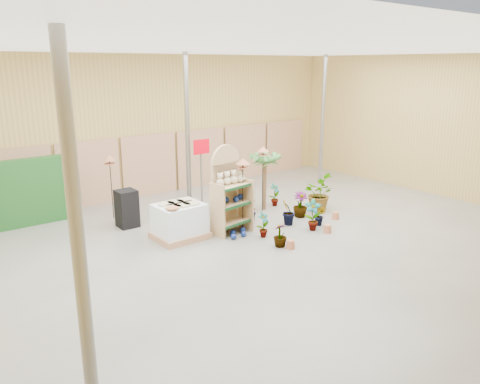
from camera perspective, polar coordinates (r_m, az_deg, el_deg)
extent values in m
cube|color=#63625C|center=(11.08, 3.56, -7.12)|extent=(15.00, 12.00, 0.10)
cube|color=white|center=(10.25, 4.00, 17.38)|extent=(15.00, 12.00, 0.10)
cube|color=#A78948|center=(15.43, -11.42, 7.85)|extent=(15.00, 0.10, 4.50)
cube|color=#A78948|center=(16.39, 24.14, 7.24)|extent=(0.10, 12.00, 4.50)
cylinder|color=gray|center=(4.77, -18.83, -9.38)|extent=(0.14, 0.14, 4.50)
cylinder|color=gray|center=(16.72, 10.04, 8.48)|extent=(0.14, 0.14, 4.50)
cylinder|color=gray|center=(13.21, -6.40, 6.84)|extent=(0.14, 0.14, 4.50)
cube|color=#A17455|center=(14.23, -25.42, 0.91)|extent=(1.90, 0.06, 2.00)
cube|color=#A17455|center=(14.75, -17.88, 2.14)|extent=(1.90, 0.06, 2.00)
cube|color=#A17455|center=(15.52, -10.96, 3.23)|extent=(1.90, 0.06, 2.00)
cube|color=#A17455|center=(16.49, -4.76, 4.16)|extent=(1.90, 0.06, 2.00)
cube|color=#A17455|center=(17.64, 0.70, 4.95)|extent=(1.90, 0.06, 2.00)
cube|color=#A17455|center=(18.93, 5.46, 5.59)|extent=(1.90, 0.06, 2.00)
cube|color=tan|center=(11.95, -1.76, -0.64)|extent=(0.95, 0.22, 1.78)
cylinder|color=tan|center=(11.73, -1.80, 3.55)|extent=(0.95, 0.22, 0.94)
cube|color=tan|center=(11.91, -0.96, -3.60)|extent=(0.97, 0.65, 0.04)
cube|color=#0F3819|center=(11.71, -0.19, -3.93)|extent=(0.90, 0.16, 0.06)
cube|color=tan|center=(11.77, -0.97, -1.42)|extent=(0.97, 0.65, 0.04)
cube|color=#0F3819|center=(11.57, -0.19, -1.72)|extent=(0.90, 0.16, 0.06)
cube|color=tan|center=(11.64, -0.99, 0.81)|extent=(0.97, 0.65, 0.04)
cube|color=#0F3819|center=(11.44, -0.20, 0.55)|extent=(0.90, 0.16, 0.06)
cube|color=tan|center=(11.54, -2.77, -2.31)|extent=(0.12, 0.53, 1.36)
cube|color=tan|center=(12.06, 0.74, -1.52)|extent=(0.12, 0.53, 1.36)
sphere|color=beige|center=(11.48, -2.43, 1.18)|extent=(0.19, 0.19, 0.19)
sphere|color=beige|center=(11.44, -2.44, 1.94)|extent=(0.15, 0.15, 0.15)
sphere|color=beige|center=(11.60, -1.59, 1.36)|extent=(0.20, 0.20, 0.20)
sphere|color=beige|center=(11.56, -1.60, 2.14)|extent=(0.15, 0.15, 0.15)
sphere|color=beige|center=(11.72, -0.76, 1.54)|extent=(0.21, 0.21, 0.21)
sphere|color=beige|center=(11.68, -0.76, 2.34)|extent=(0.15, 0.15, 0.15)
sphere|color=beige|center=(11.84, 0.05, 1.71)|extent=(0.22, 0.22, 0.22)
sphere|color=beige|center=(11.80, 0.05, 2.53)|extent=(0.15, 0.15, 0.15)
sphere|color=navy|center=(11.53, -2.25, -1.27)|extent=(0.16, 0.16, 0.16)
sphere|color=navy|center=(11.76, -1.72, -0.94)|extent=(0.16, 0.16, 0.16)
sphere|color=navy|center=(11.79, -0.48, -0.89)|extent=(0.16, 0.16, 0.16)
sphere|color=navy|center=(12.01, 0.00, -0.57)|extent=(0.16, 0.16, 0.16)
sphere|color=navy|center=(11.56, -0.80, -5.47)|extent=(0.15, 0.15, 0.15)
sphere|color=navy|center=(11.83, -0.88, -4.97)|extent=(0.15, 0.15, 0.15)
sphere|color=navy|center=(11.74, 0.45, -5.13)|extent=(0.15, 0.15, 0.15)
sphere|color=navy|center=(12.01, 0.34, -4.65)|extent=(0.15, 0.15, 0.15)
cube|color=#A17455|center=(11.74, -7.32, -5.24)|extent=(1.25, 1.04, 0.15)
cube|color=white|center=(11.60, -7.39, -3.22)|extent=(1.14, 0.94, 0.72)
cylinder|color=#BCAD89|center=(11.23, -8.19, -1.82)|extent=(0.41, 0.41, 0.04)
cylinder|color=#BCAD89|center=(11.36, -7.06, -1.59)|extent=(0.41, 0.41, 0.04)
cylinder|color=#BCAD89|center=(11.48, -5.96, -1.37)|extent=(0.41, 0.41, 0.04)
cylinder|color=#BCAD89|center=(11.49, -8.95, -1.46)|extent=(0.41, 0.41, 0.04)
cylinder|color=#BCAD89|center=(11.61, -7.85, -1.24)|extent=(0.41, 0.41, 0.04)
cylinder|color=#BCAD89|center=(11.74, -6.76, -1.02)|extent=(0.41, 0.41, 0.04)
cube|color=black|center=(12.76, -13.56, -3.05)|extent=(0.50, 0.50, 0.50)
cube|color=black|center=(12.61, -13.70, -0.89)|extent=(0.50, 0.50, 0.50)
cube|color=#194E1B|center=(13.61, -23.88, 0.05)|extent=(2.00, 0.30, 1.80)
cylinder|color=gray|center=(13.07, -4.73, 1.65)|extent=(0.05, 0.05, 2.20)
cube|color=red|center=(12.85, -4.72, 5.52)|extent=(0.50, 0.03, 0.40)
cylinder|color=black|center=(11.92, 0.35, -0.95)|extent=(0.02, 0.02, 1.67)
cylinder|color=#A45F3D|center=(11.71, 0.36, 2.98)|extent=(0.30, 0.30, 0.02)
cone|color=#A45F3D|center=(11.67, 0.36, 3.80)|extent=(0.34, 0.34, 0.14)
cylinder|color=black|center=(13.53, 2.77, 1.04)|extent=(0.02, 0.02, 1.69)
cylinder|color=#A45F3D|center=(13.35, 2.82, 4.55)|extent=(0.30, 0.30, 0.02)
cone|color=#A45F3D|center=(13.32, 2.83, 5.27)|extent=(0.34, 0.34, 0.14)
cylinder|color=black|center=(13.43, -15.36, 0.09)|extent=(0.02, 0.02, 1.55)
cylinder|color=#A45F3D|center=(13.25, -15.60, 3.33)|extent=(0.30, 0.30, 0.02)
cone|color=#A45F3D|center=(13.22, -15.65, 4.05)|extent=(0.34, 0.34, 0.14)
cylinder|color=brown|center=(13.77, 3.03, 0.74)|extent=(0.10, 0.10, 1.43)
imported|color=#397331|center=(11.64, 2.86, -3.98)|extent=(0.38, 0.29, 0.67)
imported|color=#397331|center=(12.53, 5.85, -2.44)|extent=(0.48, 0.43, 0.74)
imported|color=#397331|center=(13.27, 7.36, -1.53)|extent=(0.55, 0.55, 0.72)
imported|color=#397331|center=(14.22, 4.25, -0.31)|extent=(0.42, 0.33, 0.71)
imported|color=#397331|center=(12.71, 1.38, -2.41)|extent=(0.38, 0.41, 0.62)
imported|color=#397331|center=(13.56, 0.73, -0.74)|extent=(0.77, 0.67, 0.85)
imported|color=#397331|center=(11.10, 4.92, -5.25)|extent=(0.34, 0.34, 0.57)
imported|color=#397331|center=(12.23, 8.84, -2.81)|extent=(0.52, 0.51, 0.82)
imported|color=#397331|center=(12.66, 9.73, -2.85)|extent=(0.37, 0.39, 0.55)
imported|color=#397331|center=(13.89, 9.45, -0.12)|extent=(1.24, 1.25, 1.05)
imported|color=#397331|center=(13.53, -2.26, -1.20)|extent=(0.48, 0.48, 0.66)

